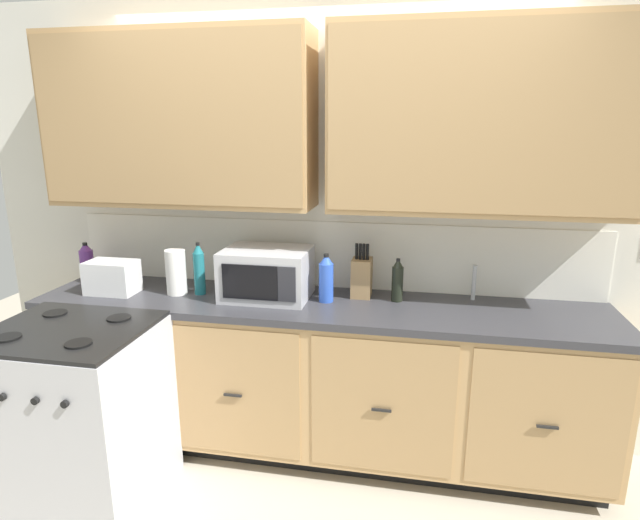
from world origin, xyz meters
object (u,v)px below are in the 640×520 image
(bottle_violet, at_px, (87,263))
(bottle_teal, at_px, (199,269))
(stove_range, at_px, (78,416))
(bottle_dark, at_px, (397,280))
(paper_towel_roll, at_px, (176,272))
(toaster, at_px, (112,277))
(bottle_blue, at_px, (326,278))
(knife_block, at_px, (362,277))
(microwave, at_px, (267,274))

(bottle_violet, distance_m, bottle_teal, 0.79)
(stove_range, xyz_separation_m, bottle_violet, (-0.38, 0.74, 0.58))
(bottle_dark, bearing_deg, paper_towel_roll, -174.86)
(bottle_violet, bearing_deg, toaster, -31.96)
(bottle_blue, bearing_deg, paper_towel_roll, -177.88)
(bottle_violet, bearing_deg, paper_towel_roll, -10.09)
(knife_block, bearing_deg, bottle_dark, -12.60)
(toaster, bearing_deg, paper_towel_roll, 8.75)
(knife_block, xyz_separation_m, bottle_teal, (-0.92, -0.14, 0.03))
(microwave, relative_size, toaster, 1.71)
(toaster, relative_size, bottle_blue, 1.03)
(microwave, height_order, bottle_blue, microwave)
(bottle_dark, distance_m, bottle_teal, 1.13)
(stove_range, height_order, paper_towel_roll, paper_towel_roll)
(toaster, bearing_deg, knife_block, 8.61)
(stove_range, bearing_deg, paper_towel_roll, 66.69)
(paper_towel_roll, height_order, bottle_dark, paper_towel_roll)
(bottle_violet, distance_m, bottle_dark, 1.91)
(stove_range, relative_size, bottle_blue, 3.51)
(bottle_violet, bearing_deg, knife_block, 1.44)
(bottle_blue, bearing_deg, knife_block, 34.79)
(stove_range, xyz_separation_m, bottle_dark, (1.53, 0.74, 0.58))
(toaster, relative_size, bottle_violet, 1.12)
(knife_block, height_order, paper_towel_roll, knife_block)
(toaster, relative_size, paper_towel_roll, 1.08)
(microwave, bearing_deg, knife_block, 13.08)
(bottle_violet, relative_size, bottle_teal, 0.82)
(microwave, bearing_deg, stove_range, -140.51)
(paper_towel_roll, distance_m, bottle_dark, 1.27)
(stove_range, bearing_deg, bottle_violet, 117.44)
(bottle_violet, relative_size, bottle_blue, 0.92)
(microwave, height_order, bottle_dark, microwave)
(microwave, relative_size, knife_block, 1.55)
(bottle_violet, xyz_separation_m, bottle_dark, (1.91, -0.00, -0.00))
(microwave, distance_m, toaster, 0.91)
(toaster, distance_m, paper_towel_roll, 0.38)
(toaster, height_order, paper_towel_roll, paper_towel_roll)
(stove_range, height_order, bottle_blue, bottle_blue)
(bottle_dark, bearing_deg, bottle_teal, -175.41)
(stove_range, relative_size, bottle_dark, 3.90)
(knife_block, xyz_separation_m, bottle_blue, (-0.18, -0.13, 0.02))
(paper_towel_roll, xyz_separation_m, bottle_blue, (0.88, 0.03, 0.00))
(stove_range, height_order, microwave, microwave)
(microwave, xyz_separation_m, bottle_teal, (-0.40, -0.01, 0.01))
(knife_block, bearing_deg, bottle_violet, -178.56)
(microwave, relative_size, paper_towel_roll, 1.85)
(microwave, distance_m, bottle_dark, 0.73)
(stove_range, height_order, bottle_teal, bottle_teal)
(bottle_blue, relative_size, bottle_teal, 0.89)
(bottle_dark, bearing_deg, toaster, -174.03)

